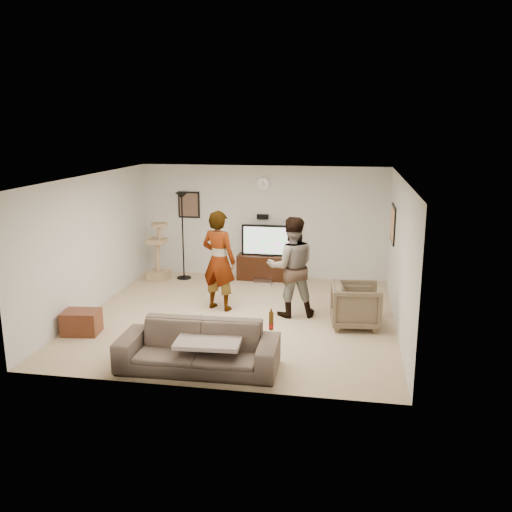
% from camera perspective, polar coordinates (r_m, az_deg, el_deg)
% --- Properties ---
extents(floor, '(5.50, 5.50, 0.02)m').
position_cam_1_polar(floor, '(9.88, -1.82, -6.42)').
color(floor, tan).
rests_on(floor, ground).
extents(ceiling, '(5.50, 5.50, 0.02)m').
position_cam_1_polar(ceiling, '(9.32, -1.94, 8.28)').
color(ceiling, silver).
rests_on(ceiling, wall_back).
extents(wall_back, '(5.50, 0.04, 2.50)m').
position_cam_1_polar(wall_back, '(12.18, 0.74, 3.57)').
color(wall_back, white).
rests_on(wall_back, floor).
extents(wall_front, '(5.50, 0.04, 2.50)m').
position_cam_1_polar(wall_front, '(6.95, -6.48, -4.30)').
color(wall_front, white).
rests_on(wall_front, floor).
extents(wall_left, '(0.04, 5.50, 2.50)m').
position_cam_1_polar(wall_left, '(10.43, -16.85, 1.26)').
color(wall_left, white).
rests_on(wall_left, floor).
extents(wall_right, '(0.04, 5.50, 2.50)m').
position_cam_1_polar(wall_right, '(9.37, 14.82, 0.05)').
color(wall_right, white).
rests_on(wall_right, floor).
extents(wall_clock, '(0.26, 0.04, 0.26)m').
position_cam_1_polar(wall_clock, '(12.03, 0.73, 7.53)').
color(wall_clock, white).
rests_on(wall_clock, wall_back).
extents(wall_speaker, '(0.25, 0.10, 0.10)m').
position_cam_1_polar(wall_speaker, '(12.10, 0.70, 4.13)').
color(wall_speaker, black).
rests_on(wall_speaker, wall_back).
extents(picture_back, '(0.42, 0.03, 0.52)m').
position_cam_1_polar(picture_back, '(12.48, -7.03, 5.34)').
color(picture_back, brown).
rests_on(picture_back, wall_back).
extents(picture_right, '(0.03, 0.78, 0.62)m').
position_cam_1_polar(picture_right, '(10.89, 14.12, 3.28)').
color(picture_right, '#E2A171').
rests_on(picture_right, wall_right).
extents(tv_stand, '(1.32, 0.45, 0.55)m').
position_cam_1_polar(tv_stand, '(12.13, 1.21, -1.19)').
color(tv_stand, black).
rests_on(tv_stand, floor).
extents(console_box, '(0.40, 0.30, 0.07)m').
position_cam_1_polar(console_box, '(11.83, 0.69, -2.79)').
color(console_box, silver).
rests_on(console_box, floor).
extents(tv, '(1.15, 0.08, 0.68)m').
position_cam_1_polar(tv, '(11.99, 1.22, 1.66)').
color(tv, black).
rests_on(tv, tv_stand).
extents(tv_screen, '(1.05, 0.01, 0.60)m').
position_cam_1_polar(tv_screen, '(11.94, 1.19, 1.61)').
color(tv_screen, green).
rests_on(tv_screen, tv).
extents(floor_lamp, '(0.32, 0.32, 1.93)m').
position_cam_1_polar(floor_lamp, '(12.16, -7.66, 2.06)').
color(floor_lamp, black).
rests_on(floor_lamp, floor).
extents(cat_tree, '(0.44, 0.44, 1.30)m').
position_cam_1_polar(cat_tree, '(12.20, -10.26, 0.49)').
color(cat_tree, tan).
rests_on(cat_tree, floor).
extents(person_left, '(0.79, 0.64, 1.87)m').
position_cam_1_polar(person_left, '(10.05, -3.91, -0.48)').
color(person_left, '#97989F').
rests_on(person_left, floor).
extents(person_right, '(1.02, 0.89, 1.81)m').
position_cam_1_polar(person_right, '(9.72, 3.73, -1.14)').
color(person_right, '#344C9D').
rests_on(person_right, floor).
extents(sofa, '(2.27, 0.93, 0.66)m').
position_cam_1_polar(sofa, '(7.81, -6.06, -9.44)').
color(sofa, brown).
rests_on(sofa, floor).
extents(throw_blanket, '(0.93, 0.74, 0.06)m').
position_cam_1_polar(throw_blanket, '(7.73, -4.90, -8.76)').
color(throw_blanket, '#B79F95').
rests_on(throw_blanket, sofa).
extents(beer_bottle, '(0.06, 0.06, 0.25)m').
position_cam_1_polar(beer_bottle, '(7.44, 1.60, -6.81)').
color(beer_bottle, '#462806').
rests_on(beer_bottle, sofa).
extents(armchair, '(0.89, 0.87, 0.75)m').
position_cam_1_polar(armchair, '(9.47, 10.40, -5.10)').
color(armchair, brown).
rests_on(armchair, floor).
extents(side_table, '(0.63, 0.51, 0.39)m').
position_cam_1_polar(side_table, '(9.51, -17.78, -6.61)').
color(side_table, '#512616').
rests_on(side_table, floor).
extents(toy_ball, '(0.07, 0.07, 0.07)m').
position_cam_1_polar(toy_ball, '(9.86, -5.82, -6.28)').
color(toy_ball, '#0B8283').
rests_on(toy_ball, floor).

